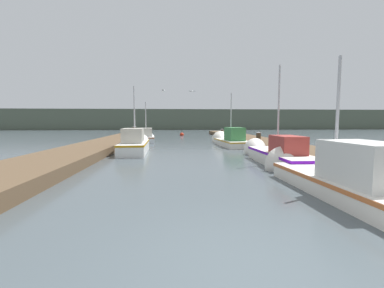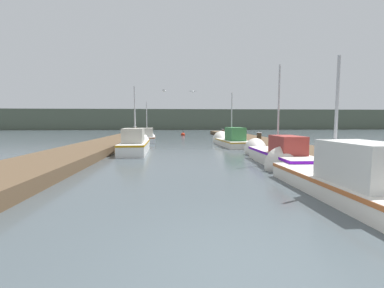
{
  "view_description": "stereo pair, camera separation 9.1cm",
  "coord_description": "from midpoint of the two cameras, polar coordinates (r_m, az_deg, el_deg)",
  "views": [
    {
      "loc": [
        -0.98,
        -3.01,
        1.9
      ],
      "look_at": [
        -0.06,
        9.51,
        0.78
      ],
      "focal_mm": 24.0,
      "sensor_mm": 36.0,
      "label": 1
    },
    {
      "loc": [
        -0.89,
        -3.01,
        1.9
      ],
      "look_at": [
        -0.06,
        9.51,
        0.78
      ],
      "focal_mm": 24.0,
      "sensor_mm": 36.0,
      "label": 2
    }
  ],
  "objects": [
    {
      "name": "mooring_piling_0",
      "position": [
        28.59,
        6.56,
        2.3
      ],
      "size": [
        0.33,
        0.33,
        1.03
      ],
      "color": "#473523",
      "rests_on": "ground_plane"
    },
    {
      "name": "mooring_piling_1",
      "position": [
        23.54,
        -12.8,
        2.09
      ],
      "size": [
        0.32,
        0.32,
        1.42
      ],
      "color": "#473523",
      "rests_on": "ground_plane"
    },
    {
      "name": "fishing_boat_1",
      "position": [
        12.2,
        17.75,
        -2.1
      ],
      "size": [
        1.45,
        6.13,
        4.66
      ],
      "rotation": [
        0.0,
        0.0,
        -0.01
      ],
      "color": "silver",
      "rests_on": "ground_plane"
    },
    {
      "name": "fishing_boat_3",
      "position": [
        20.39,
        8.13,
        0.87
      ],
      "size": [
        2.04,
        5.91,
        4.57
      ],
      "rotation": [
        0.0,
        0.0,
        0.07
      ],
      "color": "silver",
      "rests_on": "ground_plane"
    },
    {
      "name": "mooring_piling_2",
      "position": [
        16.99,
        14.39,
        0.56
      ],
      "size": [
        0.34,
        0.34,
        1.19
      ],
      "color": "#473523",
      "rests_on": "ground_plane"
    },
    {
      "name": "fishing_boat_0",
      "position": [
        7.95,
        28.24,
        -6.06
      ],
      "size": [
        1.68,
        5.95,
        4.04
      ],
      "rotation": [
        0.0,
        0.0,
        0.03
      ],
      "color": "silver",
      "rests_on": "ground_plane"
    },
    {
      "name": "dock_left",
      "position": [
        19.73,
        -18.92,
        -0.05
      ],
      "size": [
        2.9,
        40.0,
        0.45
      ],
      "color": "brown",
      "rests_on": "ground_plane"
    },
    {
      "name": "fishing_boat_4",
      "position": [
        24.78,
        -10.27,
        1.58
      ],
      "size": [
        1.91,
        5.49,
        4.12
      ],
      "rotation": [
        0.0,
        0.0,
        0.08
      ],
      "color": "silver",
      "rests_on": "ground_plane"
    },
    {
      "name": "seagull_1",
      "position": [
        20.57,
        -0.1,
        11.58
      ],
      "size": [
        0.56,
        0.29,
        0.12
      ],
      "rotation": [
        0.0,
        0.0,
        0.09
      ],
      "color": "white"
    },
    {
      "name": "seagull_lead",
      "position": [
        19.44,
        -6.52,
        11.7
      ],
      "size": [
        0.3,
        0.56,
        0.12
      ],
      "rotation": [
        0.0,
        0.0,
        4.58
      ],
      "color": "white"
    },
    {
      "name": "dock_right",
      "position": [
        20.29,
        15.67,
        0.17
      ],
      "size": [
        2.9,
        40.0,
        0.45
      ],
      "color": "brown",
      "rests_on": "ground_plane"
    },
    {
      "name": "ground_plane",
      "position": [
        3.68,
        12.4,
        -26.08
      ],
      "size": [
        200.0,
        200.0,
        0.0
      ],
      "color": "#424C51"
    },
    {
      "name": "fishing_boat_2",
      "position": [
        16.29,
        -12.61,
        0.02
      ],
      "size": [
        1.64,
        5.73,
        4.35
      ],
      "rotation": [
        0.0,
        0.0,
        0.04
      ],
      "color": "silver",
      "rests_on": "ground_plane"
    },
    {
      "name": "distant_shore_ridge",
      "position": [
        64.45,
        -3.38,
        5.41
      ],
      "size": [
        120.0,
        16.0,
        4.55
      ],
      "color": "#4C5647",
      "rests_on": "ground_plane"
    },
    {
      "name": "channel_buoy",
      "position": [
        33.87,
        -2.35,
        2.12
      ],
      "size": [
        0.51,
        0.51,
        1.01
      ],
      "color": "red",
      "rests_on": "ground_plane"
    }
  ]
}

